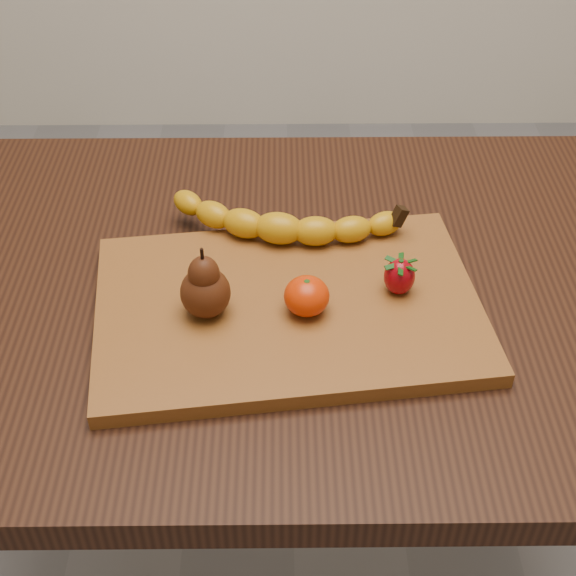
{
  "coord_description": "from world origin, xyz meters",
  "views": [
    {
      "loc": [
        -0.02,
        -0.77,
        1.41
      ],
      "look_at": [
        -0.01,
        -0.06,
        0.8
      ],
      "focal_mm": 50.0,
      "sensor_mm": 36.0,
      "label": 1
    }
  ],
  "objects_px": {
    "table": "(297,336)",
    "cutting_board": "(288,307)",
    "mandarin": "(307,296)",
    "pear": "(204,282)"
  },
  "relations": [
    {
      "from": "table",
      "to": "cutting_board",
      "type": "height_order",
      "value": "cutting_board"
    },
    {
      "from": "table",
      "to": "mandarin",
      "type": "xyz_separation_m",
      "value": [
        0.01,
        -0.08,
        0.14
      ]
    },
    {
      "from": "cutting_board",
      "to": "mandarin",
      "type": "distance_m",
      "value": 0.04
    },
    {
      "from": "table",
      "to": "cutting_board",
      "type": "xyz_separation_m",
      "value": [
        -0.01,
        -0.06,
        0.11
      ]
    },
    {
      "from": "pear",
      "to": "table",
      "type": "bearing_deg",
      "value": 36.42
    },
    {
      "from": "cutting_board",
      "to": "pear",
      "type": "bearing_deg",
      "value": -176.46
    },
    {
      "from": "cutting_board",
      "to": "mandarin",
      "type": "relative_size",
      "value": 8.51
    },
    {
      "from": "cutting_board",
      "to": "pear",
      "type": "relative_size",
      "value": 4.97
    },
    {
      "from": "pear",
      "to": "cutting_board",
      "type": "bearing_deg",
      "value": 10.47
    },
    {
      "from": "table",
      "to": "cutting_board",
      "type": "distance_m",
      "value": 0.12
    }
  ]
}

